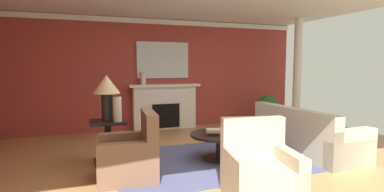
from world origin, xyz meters
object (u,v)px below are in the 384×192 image
(coffee_table, at_px, (220,140))
(side_table, at_px, (108,139))
(fireplace, at_px, (165,108))
(armchair_near_window, at_px, (130,157))
(sofa, at_px, (305,137))
(armchair_facing_fireplace, at_px, (260,174))
(vase_mantel_left, at_px, (143,78))
(mantel_mirror, at_px, (163,60))
(potted_plant, at_px, (268,108))
(vase_on_side_table, at_px, (117,109))
(table_lamp, at_px, (107,89))

(coffee_table, relative_size, side_table, 1.43)
(fireplace, distance_m, armchair_near_window, 3.51)
(sofa, height_order, coffee_table, sofa)
(armchair_facing_fireplace, bearing_deg, side_table, 127.00)
(coffee_table, height_order, vase_mantel_left, vase_mantel_left)
(sofa, xyz_separation_m, armchair_facing_fireplace, (-1.88, -1.43, 0.01))
(fireplace, bearing_deg, mantel_mirror, 90.00)
(side_table, bearing_deg, fireplace, 55.68)
(coffee_table, height_order, potted_plant, potted_plant)
(fireplace, height_order, mantel_mirror, mantel_mirror)
(vase_on_side_table, bearing_deg, vase_mantel_left, 69.48)
(potted_plant, bearing_deg, mantel_mirror, 164.39)
(coffee_table, bearing_deg, vase_mantel_left, 104.74)
(mantel_mirror, xyz_separation_m, coffee_table, (0.19, -2.98, -1.41))
(table_lamp, bearing_deg, potted_plant, 22.16)
(armchair_near_window, relative_size, potted_plant, 1.14)
(armchair_near_window, distance_m, vase_mantel_left, 3.42)
(mantel_mirror, relative_size, table_lamp, 1.79)
(sofa, xyz_separation_m, potted_plant, (0.81, 2.40, 0.19))
(sofa, bearing_deg, coffee_table, 174.35)
(vase_mantel_left, relative_size, vase_on_side_table, 0.80)
(fireplace, relative_size, mantel_mirror, 1.34)
(mantel_mirror, height_order, coffee_table, mantel_mirror)
(vase_on_side_table, bearing_deg, armchair_near_window, -84.08)
(mantel_mirror, relative_size, armchair_near_window, 1.41)
(armchair_facing_fireplace, relative_size, side_table, 1.36)
(side_table, xyz_separation_m, potted_plant, (4.26, 1.74, 0.09))
(armchair_near_window, xyz_separation_m, vase_on_side_table, (-0.08, 0.74, 0.59))
(armchair_near_window, relative_size, vase_on_side_table, 2.37)
(table_lamp, bearing_deg, side_table, 0.00)
(armchair_near_window, bearing_deg, sofa, 3.53)
(fireplace, bearing_deg, sofa, -58.61)
(side_table, height_order, vase_on_side_table, vase_on_side_table)
(armchair_facing_fireplace, relative_size, potted_plant, 1.14)
(sofa, bearing_deg, armchair_facing_fireplace, -142.79)
(vase_on_side_table, bearing_deg, mantel_mirror, 60.68)
(sofa, bearing_deg, fireplace, 121.39)
(sofa, distance_m, table_lamp, 3.64)
(fireplace, relative_size, coffee_table, 1.80)
(table_lamp, bearing_deg, vase_mantel_left, 65.35)
(fireplace, xyz_separation_m, coffee_table, (0.19, -2.86, -0.20))
(sofa, relative_size, vase_on_side_table, 5.29)
(mantel_mirror, bearing_deg, sofa, -59.60)
(armchair_facing_fireplace, xyz_separation_m, table_lamp, (-1.57, 2.09, 0.92))
(armchair_near_window, bearing_deg, potted_plant, 32.78)
(table_lamp, bearing_deg, armchair_near_window, -75.26)
(potted_plant, bearing_deg, side_table, -157.84)
(vase_mantel_left, relative_size, potted_plant, 0.38)
(fireplace, relative_size, vase_on_side_table, 4.50)
(sofa, relative_size, potted_plant, 2.55)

